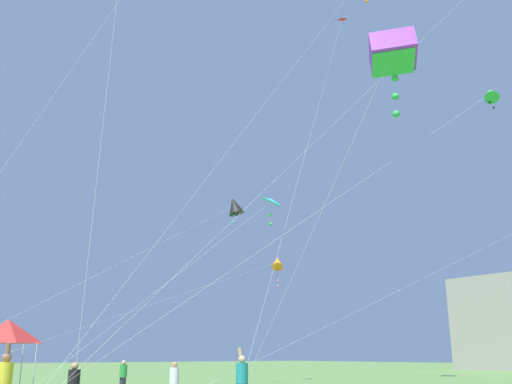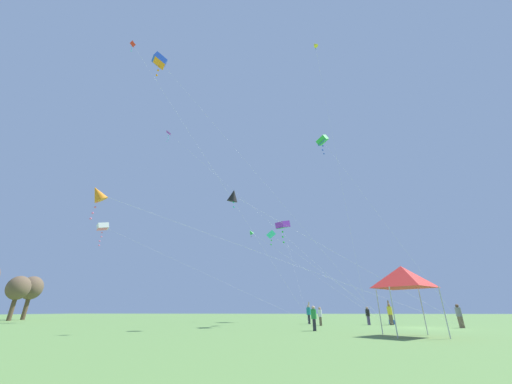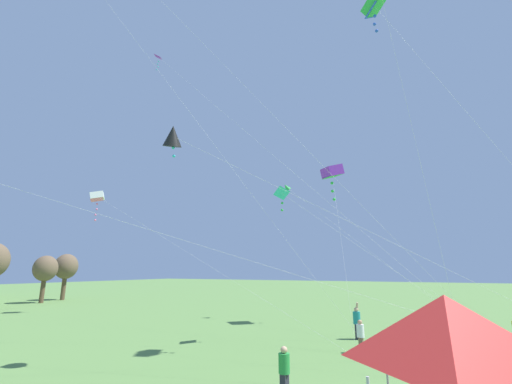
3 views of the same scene
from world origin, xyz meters
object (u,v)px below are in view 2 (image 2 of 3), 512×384
at_px(kite_yellow_diamond_5, 315,47).
at_px(kite_purple_box_6, 283,225).
at_px(person_teal_shirt, 309,313).
at_px(kite_purple_delta_10, 172,136).
at_px(person_white_shirt, 320,315).
at_px(kite_white_box_2, 103,227).
at_px(kite_orange_diamond_9, 99,194).
at_px(kite_green_diamond_4, 251,232).
at_px(person_black_shirt, 368,315).
at_px(kite_cyan_delta_7, 271,235).
at_px(person_green_shirt, 314,317).
at_px(kite_green_box_1, 322,141).
at_px(festival_tent, 403,277).
at_px(kite_blue_box_3, 160,61).
at_px(kite_black_diamond_8, 233,196).
at_px(cooler_box, 392,322).
at_px(person_yellow_shirt, 390,313).
at_px(person_grey_shirt, 459,315).
at_px(kite_red_delta_0, 140,55).

relative_size(kite_yellow_diamond_5, kite_purple_box_6, 2.30).
distance_m(person_teal_shirt, kite_purple_delta_10, 28.52).
relative_size(person_white_shirt, kite_white_box_2, 0.06).
bearing_deg(kite_orange_diamond_9, kite_purple_delta_10, 11.39).
height_order(kite_green_diamond_4, kite_orange_diamond_9, kite_green_diamond_4).
bearing_deg(person_black_shirt, kite_cyan_delta_7, -23.86).
relative_size(person_green_shirt, kite_orange_diamond_9, 0.06).
xyz_separation_m(kite_orange_diamond_9, kite_purple_delta_10, (16.23, 3.27, 15.52)).
xyz_separation_m(kite_yellow_diamond_5, kite_purple_box_6, (13.59, 4.40, -16.16)).
bearing_deg(kite_purple_delta_10, kite_green_box_1, -100.60).
relative_size(festival_tent, kite_yellow_diamond_5, 0.12).
bearing_deg(kite_blue_box_3, kite_green_box_1, -76.28).
xyz_separation_m(person_green_shirt, kite_blue_box_3, (3.13, 15.68, 27.76)).
bearing_deg(person_green_shirt, person_black_shirt, -43.64).
relative_size(kite_green_box_1, kite_purple_delta_10, 0.80).
distance_m(person_black_shirt, kite_purple_box_6, 14.97).
xyz_separation_m(kite_yellow_diamond_5, kite_black_diamond_8, (-1.50, 8.26, -17.82)).
bearing_deg(kite_orange_diamond_9, kite_yellow_diamond_5, -65.69).
relative_size(cooler_box, person_white_shirt, 0.43).
height_order(person_white_shirt, kite_black_diamond_8, kite_black_diamond_8).
distance_m(cooler_box, person_white_shirt, 7.93).
relative_size(person_yellow_shirt, kite_cyan_delta_7, 0.18).
xyz_separation_m(person_green_shirt, kite_orange_diamond_9, (-4.82, 13.58, 7.37)).
distance_m(person_black_shirt, person_yellow_shirt, 2.09).
bearing_deg(kite_green_box_1, person_white_shirt, 106.58).
height_order(person_grey_shirt, kite_yellow_diamond_5, kite_yellow_diamond_5).
distance_m(cooler_box, kite_white_box_2, 34.49).
bearing_deg(kite_red_delta_0, person_green_shirt, -90.02).
relative_size(kite_green_diamond_4, kite_orange_diamond_9, 0.53).
bearing_deg(kite_cyan_delta_7, kite_yellow_diamond_5, -134.18).
height_order(person_yellow_shirt, kite_green_diamond_4, kite_green_diamond_4).
xyz_separation_m(kite_green_diamond_4, kite_black_diamond_8, (-15.98, -0.45, -1.02)).
xyz_separation_m(cooler_box, kite_yellow_diamond_5, (-8.17, 5.78, 27.66)).
distance_m(person_teal_shirt, person_yellow_shirt, 7.52).
relative_size(person_teal_shirt, kite_cyan_delta_7, 0.18).
xyz_separation_m(person_grey_shirt, kite_black_diamond_8, (-3.65, 17.19, 9.12)).
distance_m(cooler_box, kite_cyan_delta_7, 14.23).
bearing_deg(kite_black_diamond_8, person_yellow_shirt, -58.34).
distance_m(kite_blue_box_3, kite_purple_box_6, 25.28).
bearing_deg(kite_purple_box_6, person_grey_shirt, -130.67).
bearing_deg(kite_green_box_1, cooler_box, -60.99).
xyz_separation_m(person_teal_shirt, kite_green_diamond_4, (6.42, 6.62, 10.07)).
height_order(person_black_shirt, kite_purple_box_6, kite_purple_box_6).
relative_size(person_teal_shirt, kite_green_box_1, 0.10).
relative_size(person_yellow_shirt, kite_green_diamond_4, 0.15).
height_order(person_black_shirt, kite_cyan_delta_7, kite_cyan_delta_7).
relative_size(person_green_shirt, kite_purple_delta_10, 0.06).
height_order(person_teal_shirt, kite_yellow_diamond_5, kite_yellow_diamond_5).
bearing_deg(kite_green_diamond_4, kite_black_diamond_8, -178.39).
relative_size(kite_purple_box_6, kite_orange_diamond_9, 0.47).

